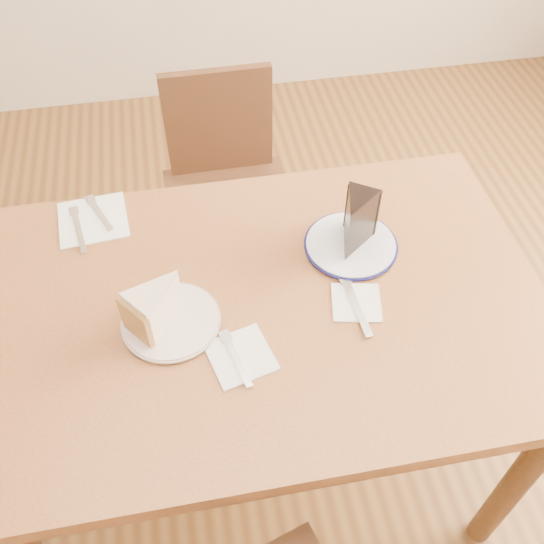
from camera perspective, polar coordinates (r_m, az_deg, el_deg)
The scene contains 14 objects.
ground at distance 1.93m, azimuth -0.42°, elevation -16.54°, with size 4.00×4.00×0.00m, color #442912.
table at distance 1.37m, azimuth -0.57°, elevation -5.25°, with size 1.20×0.80×0.75m.
chair_far at distance 1.98m, azimuth -4.20°, elevation 7.63°, with size 0.41×0.41×0.81m.
plate_cream at distance 1.26m, azimuth -9.47°, elevation -4.61°, with size 0.20×0.20×0.01m, color silver.
plate_navy at distance 1.40m, azimuth 7.42°, elevation 2.53°, with size 0.20×0.20×0.01m, color white.
carrot_cake at distance 1.23m, azimuth -10.54°, elevation -3.00°, with size 0.08×0.11×0.09m, color #F4E9C9, non-canonical shape.
chocolate_cake at distance 1.35m, azimuth 7.78°, elevation 4.36°, with size 0.07×0.10×0.12m, color black, non-canonical shape.
napkin_cream at distance 1.21m, azimuth -2.95°, elevation -7.92°, with size 0.12×0.12×0.00m, color white.
napkin_navy at distance 1.29m, azimuth 7.94°, elevation -2.87°, with size 0.10×0.10×0.00m, color white.
napkin_spare at distance 1.51m, azimuth -16.50°, elevation 4.74°, with size 0.16×0.16×0.00m, color white.
fork_cream at distance 1.20m, azimuth -3.39°, elevation -8.12°, with size 0.01×0.14×0.00m, color silver.
knife_navy at distance 1.29m, azimuth 7.89°, elevation -3.07°, with size 0.02×0.17×0.00m, color white.
fork_spare at distance 1.52m, azimuth -15.92°, elevation 5.34°, with size 0.01×0.14×0.00m, color silver.
knife_spare at distance 1.49m, azimuth -17.74°, elevation 3.79°, with size 0.01×0.16×0.00m, color silver.
Camera 1 is at (-0.13, -0.78, 1.76)m, focal length 40.00 mm.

